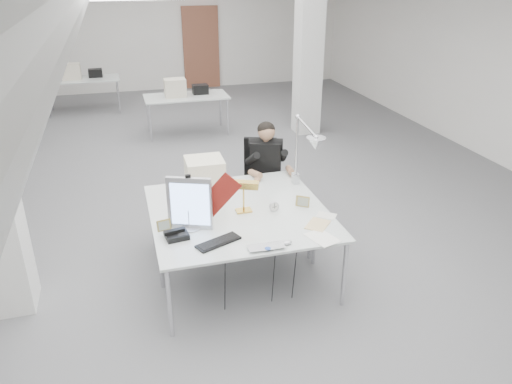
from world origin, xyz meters
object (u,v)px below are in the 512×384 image
(desk_main, at_px, (250,232))
(monitor, at_px, (190,203))
(desk_phone, at_px, (177,235))
(architect_lamp, at_px, (305,155))
(beige_monitor, at_px, (205,176))
(bankers_lamp, at_px, (244,196))
(office_chair, at_px, (265,180))
(seated_person, at_px, (266,156))
(laptop, at_px, (268,250))

(desk_main, height_order, monitor, monitor)
(desk_phone, bearing_deg, monitor, 35.49)
(desk_main, bearing_deg, desk_phone, 174.94)
(architect_lamp, bearing_deg, beige_monitor, 150.79)
(bankers_lamp, bearing_deg, office_chair, 87.46)
(office_chair, bearing_deg, monitor, -109.33)
(monitor, relative_size, desk_phone, 2.57)
(desk_main, height_order, beige_monitor, beige_monitor)
(monitor, height_order, desk_phone, monitor)
(desk_main, height_order, seated_person, seated_person)
(monitor, distance_m, architect_lamp, 1.45)
(office_chair, height_order, desk_phone, office_chair)
(monitor, relative_size, beige_monitor, 1.30)
(monitor, relative_size, architect_lamp, 0.61)
(office_chair, distance_m, laptop, 2.07)
(monitor, distance_m, bankers_lamp, 0.62)
(seated_person, xyz_separation_m, desk_phone, (-1.32, -1.47, -0.12))
(seated_person, distance_m, monitor, 1.76)
(desk_phone, bearing_deg, office_chair, 41.44)
(desk_main, distance_m, office_chair, 1.71)
(architect_lamp, bearing_deg, desk_main, -151.88)
(desk_phone, bearing_deg, beige_monitor, 57.07)
(seated_person, relative_size, architect_lamp, 1.00)
(desk_phone, relative_size, beige_monitor, 0.50)
(laptop, bearing_deg, seated_person, 75.13)
(monitor, relative_size, laptop, 1.59)
(desk_phone, height_order, beige_monitor, beige_monitor)
(laptop, bearing_deg, desk_phone, 149.92)
(laptop, bearing_deg, bankers_lamp, 92.26)
(office_chair, bearing_deg, desk_main, -90.74)
(bankers_lamp, distance_m, beige_monitor, 0.66)
(seated_person, xyz_separation_m, architect_lamp, (0.19, -0.82, 0.29))
(seated_person, height_order, desk_phone, seated_person)
(desk_main, bearing_deg, architect_lamp, 41.24)
(office_chair, relative_size, seated_person, 1.26)
(laptop, height_order, architect_lamp, architect_lamp)
(laptop, xyz_separation_m, beige_monitor, (-0.30, 1.41, 0.18))
(office_chair, xyz_separation_m, desk_phone, (-1.32, -1.52, 0.23))
(desk_main, bearing_deg, monitor, 158.49)
(seated_person, bearing_deg, laptop, -85.49)
(monitor, distance_m, desk_phone, 0.32)
(desk_main, distance_m, laptop, 0.41)
(seated_person, xyz_separation_m, monitor, (-1.16, -1.32, 0.12))
(desk_main, height_order, laptop, laptop)
(beige_monitor, bearing_deg, seated_person, 31.99)
(desk_phone, bearing_deg, bankers_lamp, 18.18)
(seated_person, height_order, laptop, seated_person)
(laptop, distance_m, architect_lamp, 1.41)
(monitor, bearing_deg, architect_lamp, 42.57)
(desk_phone, bearing_deg, laptop, -39.22)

